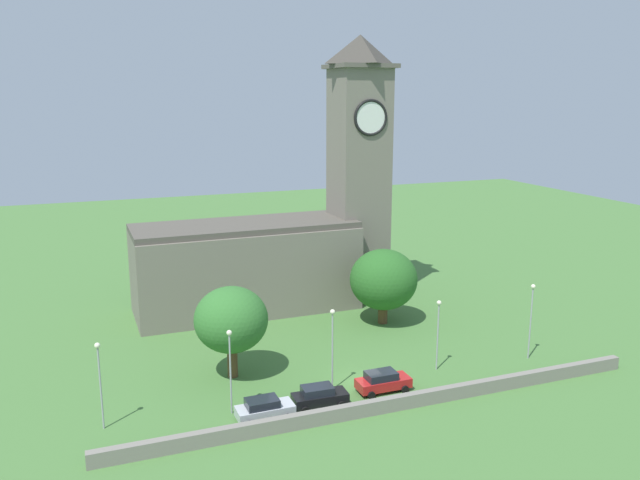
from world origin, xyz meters
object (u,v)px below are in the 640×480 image
object	(u,v)px
car_silver	(264,409)
tree_riverside_east	(231,320)
streetlamp_west_mid	(230,358)
tree_churchyard	(384,280)
streetlamp_west_end	(99,372)
car_black	(319,396)
car_red	(383,381)
streetlamp_central	(332,337)
church	(283,235)
streetlamp_east_end	(531,310)
streetlamp_east_mid	(438,324)

from	to	relation	value
car_silver	tree_riverside_east	distance (m)	9.84
streetlamp_west_mid	tree_churchyard	size ratio (longest dim) A/B	0.84
streetlamp_west_mid	streetlamp_west_end	bearing A→B (deg)	173.53
car_black	car_red	xyz separation A→B (m)	(6.17, 0.72, -0.00)
car_black	streetlamp_west_end	distance (m)	17.47
streetlamp_central	streetlamp_west_mid	bearing A→B (deg)	-173.52
car_silver	streetlamp_west_end	size ratio (longest dim) A/B	0.65
car_red	tree_riverside_east	bearing A→B (deg)	146.58
car_red	streetlamp_west_mid	size ratio (longest dim) A/B	0.66
car_black	streetlamp_west_end	xyz separation A→B (m)	(-16.86, 2.60, 3.78)
church	streetlamp_east_end	xyz separation A→B (m)	(17.28, -24.39, -3.79)
car_silver	car_red	distance (m)	11.06
car_red	streetlamp_west_end	bearing A→B (deg)	175.33
car_red	tree_riverside_east	world-z (taller)	tree_riverside_east
church	car_black	distance (m)	28.10
church	tree_riverside_east	world-z (taller)	church
church	streetlamp_east_mid	bearing A→B (deg)	-72.22
car_black	streetlamp_west_mid	distance (m)	8.15
car_black	streetlamp_east_end	xyz separation A→B (m)	(22.64, 2.05, 4.07)
tree_churchyard	car_black	bearing A→B (deg)	-130.48
tree_churchyard	church	bearing A→B (deg)	129.56
church	tree_churchyard	xyz separation A→B (m)	(8.46, -10.24, -3.69)
streetlamp_west_end	tree_churchyard	distance (m)	33.57
church	streetlamp_west_end	world-z (taller)	church
church	tree_churchyard	size ratio (longest dim) A/B	3.78
streetlamp_west_mid	tree_churchyard	world-z (taller)	tree_churchyard
church	streetlamp_west_end	distance (m)	32.85
tree_churchyard	streetlamp_west_mid	bearing A→B (deg)	-144.81
car_black	car_red	world-z (taller)	car_black
tree_churchyard	streetlamp_central	bearing A→B (deg)	-130.46
church	streetlamp_west_end	xyz separation A→B (m)	(-22.22, -23.84, -4.07)
streetlamp_west_mid	streetlamp_east_mid	world-z (taller)	streetlamp_west_mid
streetlamp_west_mid	streetlamp_east_mid	xyz separation A→B (m)	(19.93, 1.48, -0.19)
car_silver	tree_churchyard	distance (m)	25.32
car_silver	streetlamp_east_mid	bearing A→B (deg)	10.76
car_silver	streetlamp_east_mid	size ratio (longest dim) A/B	0.68
car_red	streetlamp_west_end	xyz separation A→B (m)	(-23.03, 1.88, 3.79)
streetlamp_east_mid	streetlamp_east_end	size ratio (longest dim) A/B	0.90
church	streetlamp_west_mid	bearing A→B (deg)	-116.43
tree_riverside_east	car_red	bearing A→B (deg)	-33.42
car_red	streetlamp_east_end	world-z (taller)	streetlamp_east_end
car_black	streetlamp_east_end	world-z (taller)	streetlamp_east_end
car_silver	tree_churchyard	bearing A→B (deg)	41.66
streetlamp_east_end	car_silver	bearing A→B (deg)	-174.90
streetlamp_central	tree_riverside_east	world-z (taller)	tree_riverside_east
car_silver	car_red	bearing A→B (deg)	5.82
car_silver	streetlamp_central	size ratio (longest dim) A/B	0.62
streetlamp_east_mid	tree_riverside_east	world-z (taller)	tree_riverside_east
car_silver	streetlamp_west_mid	world-z (taller)	streetlamp_west_mid
streetlamp_west_end	tree_churchyard	bearing A→B (deg)	23.90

